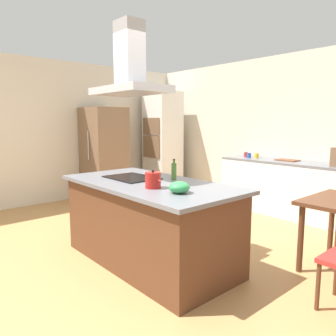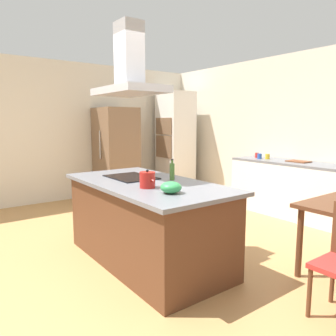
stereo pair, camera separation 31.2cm
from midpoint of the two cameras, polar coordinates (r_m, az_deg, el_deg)
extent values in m
plane|color=tan|center=(4.76, 13.94, -11.08)|extent=(16.00, 16.00, 0.00)
cube|color=beige|center=(5.97, 25.22, 5.46)|extent=(7.20, 0.10, 2.70)
cube|color=beige|center=(6.97, -11.06, 6.35)|extent=(0.10, 8.80, 2.70)
cube|color=#59331E|center=(3.65, -1.27, -9.71)|extent=(1.98, 0.95, 0.86)
cube|color=slate|center=(3.53, -1.29, -2.75)|extent=(2.08, 1.05, 0.04)
cube|color=black|center=(3.80, -4.15, -1.61)|extent=(0.60, 0.44, 0.01)
cylinder|color=#B21E19|center=(3.20, -0.84, -2.11)|extent=(0.16, 0.16, 0.16)
sphere|color=black|center=(3.18, -0.84, -0.51)|extent=(0.03, 0.03, 0.03)
cone|color=#B21E19|center=(3.12, 0.21, -2.23)|extent=(0.06, 0.03, 0.04)
cylinder|color=#47722D|center=(3.62, 3.19, -0.67)|extent=(0.06, 0.06, 0.19)
cylinder|color=#47722D|center=(3.61, 3.21, 1.08)|extent=(0.03, 0.03, 0.04)
cylinder|color=black|center=(3.60, 3.21, 1.47)|extent=(0.03, 0.03, 0.01)
ellipsoid|color=#33934C|center=(2.96, 3.55, -3.42)|extent=(0.20, 0.20, 0.11)
cube|color=white|center=(5.63, 25.21, -4.11)|extent=(2.75, 0.62, 0.86)
cube|color=slate|center=(5.56, 25.49, 0.43)|extent=(2.75, 0.62, 0.04)
cylinder|color=red|center=(6.15, 16.73, 2.15)|extent=(0.08, 0.08, 0.09)
cylinder|color=#2D56B2|center=(5.99, 17.18, 1.99)|extent=(0.08, 0.08, 0.09)
cylinder|color=gold|center=(5.97, 18.45, 1.91)|extent=(0.08, 0.08, 0.09)
cube|color=brown|center=(5.73, 23.33, 1.06)|extent=(0.34, 0.24, 0.02)
cube|color=white|center=(7.40, 2.53, 4.64)|extent=(0.70, 0.64, 2.20)
cube|color=brown|center=(7.18, 0.47, 7.34)|extent=(0.56, 0.02, 0.36)
cube|color=brown|center=(7.20, 0.46, 3.76)|extent=(0.56, 0.02, 0.48)
cube|color=brown|center=(6.66, -7.75, 2.56)|extent=(0.80, 0.70, 1.82)
cylinder|color=beige|center=(6.43, -10.47, 4.00)|extent=(0.02, 0.02, 0.55)
cylinder|color=#59331E|center=(3.62, 24.39, -11.82)|extent=(0.06, 0.06, 0.71)
cylinder|color=#59331E|center=(3.04, 26.39, -18.99)|extent=(0.04, 0.04, 0.41)
cylinder|color=#59331E|center=(3.33, 29.35, -16.69)|extent=(0.04, 0.04, 0.41)
cube|color=#ADADB2|center=(3.76, -4.31, 13.34)|extent=(0.90, 0.55, 0.08)
cube|color=#ADADB2|center=(3.81, -4.37, 19.18)|extent=(0.28, 0.24, 0.70)
camera|label=1|loc=(0.16, -87.69, 0.33)|focal=34.85mm
camera|label=2|loc=(0.16, 92.31, -0.33)|focal=34.85mm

